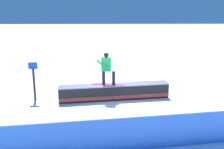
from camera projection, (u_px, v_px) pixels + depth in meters
ground_plane at (114, 99)px, 12.07m from camera, size 120.00×120.00×0.00m
grind_box at (114, 92)px, 12.00m from camera, size 5.06×1.35×0.70m
snowboarder at (107, 67)px, 11.68m from camera, size 1.50×0.51×1.47m
safety_fence at (119, 135)px, 7.55m from camera, size 9.59×1.44×1.03m
trail_marker at (34, 80)px, 11.70m from camera, size 0.40×0.10×1.75m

